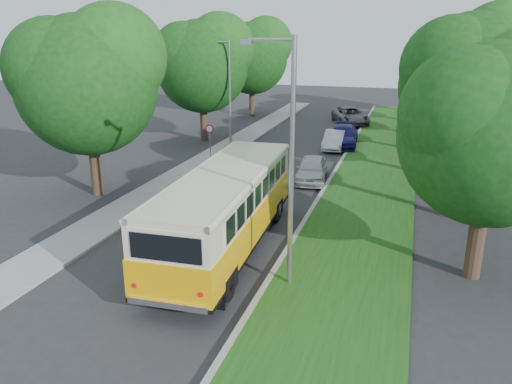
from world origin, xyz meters
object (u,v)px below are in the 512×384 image
(lamppost_near, at_px, (289,158))
(lamppost_far, at_px, (228,90))
(car_silver, at_px, (312,169))
(car_grey, at_px, (350,116))
(car_blue, at_px, (343,136))
(vintage_bus, at_px, (226,211))
(car_white, at_px, (334,140))

(lamppost_near, distance_m, lamppost_far, 20.53)
(car_silver, relative_size, car_grey, 0.76)
(lamppost_far, height_order, car_grey, lamppost_far)
(car_grey, bearing_deg, lamppost_near, -108.21)
(lamppost_near, distance_m, car_grey, 31.25)
(car_grey, bearing_deg, lamppost_far, -141.10)
(car_blue, bearing_deg, lamppost_near, -91.26)
(vintage_bus, distance_m, car_white, 18.64)
(lamppost_near, distance_m, car_silver, 12.82)
(car_white, height_order, car_grey, car_grey)
(car_blue, height_order, car_grey, car_grey)
(car_grey, bearing_deg, car_blue, -107.69)
(vintage_bus, distance_m, car_silver, 10.29)
(car_silver, xyz_separation_m, car_grey, (-0.24, 18.80, 0.05))
(lamppost_far, distance_m, car_white, 8.30)
(lamppost_near, relative_size, car_grey, 1.48)
(lamppost_far, relative_size, car_silver, 1.83)
(car_silver, distance_m, car_blue, 9.43)
(car_white, xyz_separation_m, car_grey, (-0.20, 10.40, 0.10))
(car_white, relative_size, car_blue, 0.77)
(lamppost_near, height_order, car_blue, lamppost_near)
(lamppost_near, bearing_deg, car_white, 94.61)
(vintage_bus, height_order, car_silver, vintage_bus)
(car_white, bearing_deg, car_blue, 63.70)
(lamppost_far, xyz_separation_m, car_silver, (7.29, -6.32, -3.42))
(lamppost_near, xyz_separation_m, car_white, (-1.66, 20.58, -3.72))
(car_grey, bearing_deg, car_silver, -110.91)
(lamppost_far, bearing_deg, car_blue, 21.93)
(car_blue, relative_size, car_grey, 0.95)
(vintage_bus, distance_m, car_blue, 19.68)
(car_white, bearing_deg, lamppost_far, -166.23)
(car_white, bearing_deg, vintage_bus, -96.06)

